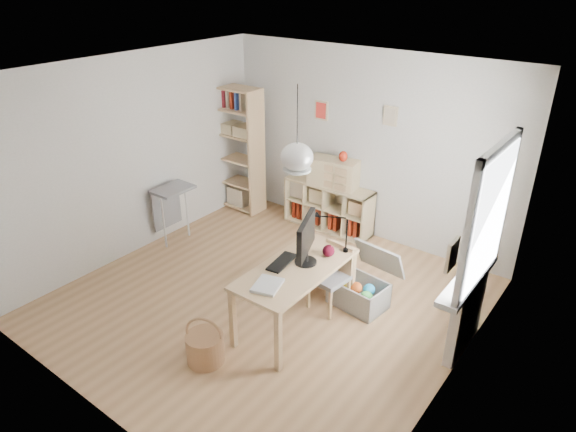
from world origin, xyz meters
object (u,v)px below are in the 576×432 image
Objects in this scene: desk at (296,274)px; drawer_chest at (333,173)px; cube_shelf at (328,209)px; chair at (332,273)px; storage_chest at (362,287)px; monitor at (306,239)px; tall_bookshelf at (238,144)px.

drawer_chest reaches higher than desk.
desk is at bearing -65.39° from cube_shelf.
chair is 0.44m from storage_chest.
chair is (0.13, 0.53, -0.20)m from desk.
chair is at bearing -128.70° from storage_chest.
monitor is at bearing -73.78° from drawer_chest.
chair is (1.15, -1.70, 0.15)m from cube_shelf.
chair is 2.03m from drawer_chest.
storage_chest is (0.27, 0.26, -0.23)m from chair.
desk is at bearing -96.74° from chair.
storage_chest is 2.05m from drawer_chest.
storage_chest is at bearing -45.27° from cube_shelf.
cube_shelf is 2.06m from chair.
tall_bookshelf is at bearing 179.36° from drawer_chest.
tall_bookshelf is 1.68m from drawer_chest.
chair is at bearing 76.24° from desk.
monitor reaches higher than chair.
cube_shelf is 2.46m from monitor.
tall_bookshelf reaches higher than chair.
monitor reaches higher than storage_chest.
desk is 3.27m from tall_bookshelf.
cube_shelf is at bearing 131.15° from chair.
drawer_chest reaches higher than storage_chest.
cube_shelf is at bearing 145.73° from drawer_chest.
storage_chest is at bearing -21.13° from tall_bookshelf.
cube_shelf is (-1.02, 2.23, -0.36)m from desk.
tall_bookshelf is 3.18m from monitor.
storage_chest is at bearing 51.60° from chair.
chair is 1.01× the size of storage_chest.
cube_shelf is 2.02m from storage_chest.
desk is 0.42m from monitor.
drawer_chest is (-1.07, 1.66, 0.47)m from chair.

